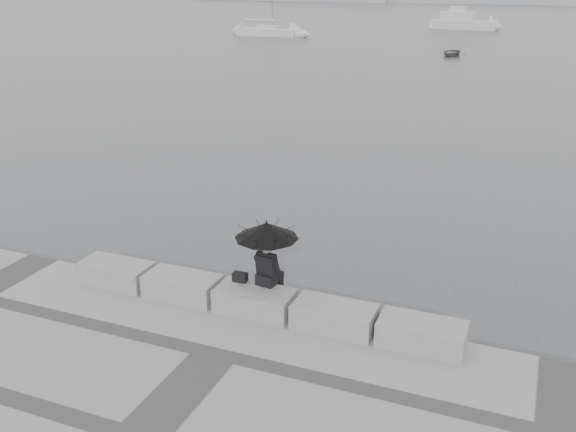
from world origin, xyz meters
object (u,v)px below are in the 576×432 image
at_px(seated_person, 266,238).
at_px(motor_cruiser, 464,22).
at_px(sailboat_left, 269,31).
at_px(dinghy, 452,53).

bearing_deg(seated_person, motor_cruiser, 102.93).
height_order(sailboat_left, dinghy, sailboat_left).
relative_size(seated_person, sailboat_left, 0.11).
xyz_separation_m(seated_person, sailboat_left, (-26.82, 60.69, -1.51)).
distance_m(motor_cruiser, dinghy, 30.17).
distance_m(sailboat_left, motor_cruiser, 27.10).
bearing_deg(sailboat_left, dinghy, -24.07).
relative_size(sailboat_left, motor_cruiser, 1.50).
xyz_separation_m(sailboat_left, motor_cruiser, (19.88, 18.42, 0.37)).
distance_m(seated_person, dinghy, 49.29).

